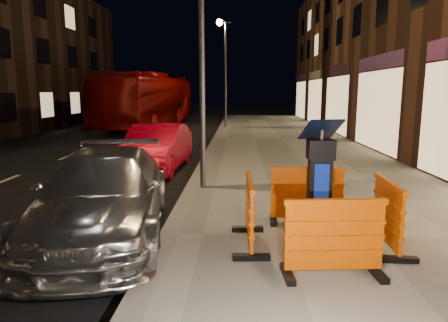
{
  "coord_description": "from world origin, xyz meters",
  "views": [
    {
      "loc": [
        1.06,
        -5.76,
        2.29
      ],
      "look_at": [
        0.8,
        1.0,
        1.1
      ],
      "focal_mm": 32.0,
      "sensor_mm": 36.0,
      "label": 1
    }
  ],
  "objects_px": {
    "barrier_kerbside": "(250,212)",
    "bus_doubledecker": "(150,127)",
    "barrier_front": "(334,238)",
    "car_silver": "(106,234)",
    "barrier_back": "(307,196)",
    "parking_kiosk": "(319,187)",
    "barrier_bldgside": "(387,214)",
    "car_red": "(157,170)"
  },
  "relations": [
    {
      "from": "car_silver",
      "to": "barrier_back",
      "type": "bearing_deg",
      "value": -4.68
    },
    {
      "from": "barrier_kerbside",
      "to": "car_silver",
      "type": "xyz_separation_m",
      "value": [
        -2.3,
        0.71,
        -0.62
      ]
    },
    {
      "from": "barrier_back",
      "to": "barrier_bldgside",
      "type": "xyz_separation_m",
      "value": [
        0.95,
        -0.95,
        0.0
      ]
    },
    {
      "from": "barrier_bldgside",
      "to": "car_red",
      "type": "xyz_separation_m",
      "value": [
        -4.44,
        6.0,
        -0.62
      ]
    },
    {
      "from": "barrier_back",
      "to": "barrier_bldgside",
      "type": "relative_size",
      "value": 1.0
    },
    {
      "from": "barrier_bldgside",
      "to": "bus_doubledecker",
      "type": "bearing_deg",
      "value": 23.85
    },
    {
      "from": "parking_kiosk",
      "to": "barrier_front",
      "type": "distance_m",
      "value": 1.02
    },
    {
      "from": "barrier_kerbside",
      "to": "bus_doubledecker",
      "type": "relative_size",
      "value": 0.1
    },
    {
      "from": "car_red",
      "to": "bus_doubledecker",
      "type": "distance_m",
      "value": 14.41
    },
    {
      "from": "barrier_back",
      "to": "bus_doubledecker",
      "type": "relative_size",
      "value": 0.1
    },
    {
      "from": "barrier_back",
      "to": "parking_kiosk",
      "type": "bearing_deg",
      "value": -86.45
    },
    {
      "from": "barrier_front",
      "to": "barrier_kerbside",
      "type": "bearing_deg",
      "value": 130.55
    },
    {
      "from": "barrier_front",
      "to": "car_red",
      "type": "height_order",
      "value": "barrier_front"
    },
    {
      "from": "parking_kiosk",
      "to": "barrier_front",
      "type": "relative_size",
      "value": 1.4
    },
    {
      "from": "barrier_front",
      "to": "barrier_kerbside",
      "type": "distance_m",
      "value": 1.34
    },
    {
      "from": "parking_kiosk",
      "to": "barrier_bldgside",
      "type": "height_order",
      "value": "parking_kiosk"
    },
    {
      "from": "barrier_kerbside",
      "to": "barrier_front",
      "type": "bearing_deg",
      "value": -136.45
    },
    {
      "from": "parking_kiosk",
      "to": "barrier_kerbside",
      "type": "height_order",
      "value": "parking_kiosk"
    },
    {
      "from": "parking_kiosk",
      "to": "barrier_front",
      "type": "bearing_deg",
      "value": -89.45
    },
    {
      "from": "barrier_back",
      "to": "bus_doubledecker",
      "type": "bearing_deg",
      "value": 113.32
    },
    {
      "from": "barrier_kerbside",
      "to": "car_silver",
      "type": "distance_m",
      "value": 2.48
    },
    {
      "from": "barrier_bldgside",
      "to": "barrier_kerbside",
      "type": "bearing_deg",
      "value": 92.55
    },
    {
      "from": "car_silver",
      "to": "barrier_front",
      "type": "bearing_deg",
      "value": -35.99
    },
    {
      "from": "barrier_bldgside",
      "to": "car_red",
      "type": "relative_size",
      "value": 0.3
    },
    {
      "from": "barrier_bldgside",
      "to": "bus_doubledecker",
      "type": "distance_m",
      "value": 21.48
    },
    {
      "from": "barrier_front",
      "to": "car_silver",
      "type": "relative_size",
      "value": 0.26
    },
    {
      "from": "barrier_kerbside",
      "to": "barrier_bldgside",
      "type": "relative_size",
      "value": 1.0
    },
    {
      "from": "barrier_front",
      "to": "barrier_kerbside",
      "type": "height_order",
      "value": "same"
    },
    {
      "from": "barrier_back",
      "to": "barrier_bldgside",
      "type": "distance_m",
      "value": 1.34
    },
    {
      "from": "barrier_bldgside",
      "to": "bus_doubledecker",
      "type": "relative_size",
      "value": 0.1
    },
    {
      "from": "barrier_back",
      "to": "barrier_bldgside",
      "type": "height_order",
      "value": "same"
    },
    {
      "from": "barrier_bldgside",
      "to": "car_silver",
      "type": "height_order",
      "value": "barrier_bldgside"
    },
    {
      "from": "barrier_bldgside",
      "to": "barrier_back",
      "type": "bearing_deg",
      "value": 47.55
    },
    {
      "from": "parking_kiosk",
      "to": "bus_doubledecker",
      "type": "xyz_separation_m",
      "value": [
        -6.85,
        20.01,
        -0.99
      ]
    },
    {
      "from": "barrier_kerbside",
      "to": "car_red",
      "type": "distance_m",
      "value": 6.54
    },
    {
      "from": "barrier_kerbside",
      "to": "car_red",
      "type": "height_order",
      "value": "barrier_kerbside"
    },
    {
      "from": "barrier_kerbside",
      "to": "car_silver",
      "type": "relative_size",
      "value": 0.26
    },
    {
      "from": "barrier_kerbside",
      "to": "bus_doubledecker",
      "type": "distance_m",
      "value": 20.87
    },
    {
      "from": "barrier_back",
      "to": "bus_doubledecker",
      "type": "xyz_separation_m",
      "value": [
        -6.85,
        19.06,
        -0.62
      ]
    },
    {
      "from": "barrier_front",
      "to": "barrier_kerbside",
      "type": "xyz_separation_m",
      "value": [
        -0.95,
        0.95,
        0.0
      ]
    },
    {
      "from": "barrier_front",
      "to": "barrier_bldgside",
      "type": "bearing_deg",
      "value": 40.55
    },
    {
      "from": "car_silver",
      "to": "bus_doubledecker",
      "type": "bearing_deg",
      "value": 91.74
    }
  ]
}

